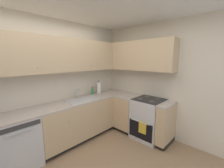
{
  "coord_description": "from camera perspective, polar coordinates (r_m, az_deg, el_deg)",
  "views": [
    {
      "loc": [
        -1.14,
        -1.36,
        1.76
      ],
      "look_at": [
        0.97,
        0.66,
        1.25
      ],
      "focal_mm": 22.76,
      "sensor_mm": 36.0,
      "label": 1
    }
  ],
  "objects": [
    {
      "name": "faucet",
      "position": [
        3.33,
        -13.69,
        -3.28
      ],
      "size": [
        0.07,
        0.16,
        0.21
      ],
      "color": "silver",
      "rests_on": "countertop_back"
    },
    {
      "name": "upper_cabinets_right",
      "position": [
        3.46,
        9.56,
        11.1
      ],
      "size": [
        0.32,
        1.85,
        0.67
      ],
      "color": "tan"
    },
    {
      "name": "lower_cabinets_right",
      "position": [
        3.5,
        10.18,
        -12.51
      ],
      "size": [
        0.62,
        1.3,
        0.85
      ],
      "color": "tan",
      "rests_on": "ground_plane"
    },
    {
      "name": "wall_back",
      "position": [
        3.15,
        -24.5,
        0.24
      ],
      "size": [
        3.85,
        0.05,
        2.55
      ],
      "primitive_type": "cube",
      "color": "beige",
      "rests_on": "ground_plane"
    },
    {
      "name": "countertop_back",
      "position": [
        3.15,
        -14.12,
        -6.77
      ],
      "size": [
        2.86,
        0.6,
        0.03
      ],
      "primitive_type": "cube",
      "color": "#B7A89E",
      "rests_on": "lower_cabinets_back"
    },
    {
      "name": "soap_bottle",
      "position": [
        3.59,
        -7.85,
        -2.84
      ],
      "size": [
        0.05,
        0.05,
        0.19
      ],
      "color": "#338C4C",
      "rests_on": "countertop_back"
    },
    {
      "name": "oven_range",
      "position": [
        3.38,
        14.39,
        -13.17
      ],
      "size": [
        0.68,
        0.62,
        1.04
      ],
      "color": "silver",
      "rests_on": "ground_plane"
    },
    {
      "name": "sink",
      "position": [
        3.21,
        -11.61,
        -6.79
      ],
      "size": [
        0.72,
        0.4,
        0.1
      ],
      "color": "#B7B7BC",
      "rests_on": "countertop_back"
    },
    {
      "name": "countertop_right",
      "position": [
        3.36,
        10.39,
        -5.58
      ],
      "size": [
        0.6,
        1.3,
        0.03
      ],
      "color": "#B7A89E",
      "rests_on": "lower_cabinets_right"
    },
    {
      "name": "lower_cabinets_back",
      "position": [
        3.3,
        -13.78,
        -14.07
      ],
      "size": [
        1.65,
        0.62,
        0.85
      ],
      "color": "tan",
      "rests_on": "ground_plane"
    },
    {
      "name": "dishwasher",
      "position": [
        2.93,
        -33.76,
        -18.92
      ],
      "size": [
        0.6,
        0.63,
        0.85
      ],
      "color": "silver",
      "rests_on": "ground_plane"
    },
    {
      "name": "paper_towel_roll",
      "position": [
        3.69,
        -5.33,
        -1.52
      ],
      "size": [
        0.11,
        0.11,
        0.34
      ],
      "color": "white",
      "rests_on": "countertop_back"
    },
    {
      "name": "wall_right",
      "position": [
        3.37,
        19.33,
        1.17
      ],
      "size": [
        0.05,
        3.12,
        2.55
      ],
      "primitive_type": "cube",
      "color": "beige",
      "rests_on": "ground_plane"
    },
    {
      "name": "upper_cabinets_back",
      "position": [
        3.06,
        -18.91,
        10.86
      ],
      "size": [
        2.54,
        0.34,
        0.67
      ],
      "color": "tan"
    }
  ]
}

